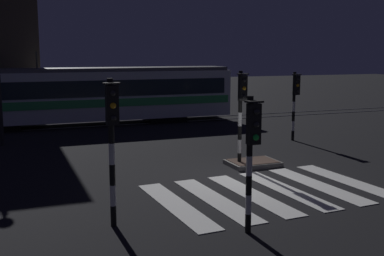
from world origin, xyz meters
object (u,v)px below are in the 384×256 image
(traffic_light_corner_far_right, at_px, (295,96))
(traffic_light_median_centre, at_px, (241,104))
(traffic_light_corner_near_left, at_px, (112,131))
(tram, at_px, (86,95))
(traffic_light_kerb_mid_left, at_px, (252,145))

(traffic_light_corner_far_right, xyz_separation_m, traffic_light_median_centre, (-4.71, -3.74, 0.16))
(traffic_light_corner_near_left, xyz_separation_m, traffic_light_median_centre, (5.54, 4.32, -0.04))
(traffic_light_corner_far_right, bearing_deg, traffic_light_corner_near_left, -141.82)
(traffic_light_median_centre, bearing_deg, tram, 106.40)
(traffic_light_corner_near_left, bearing_deg, traffic_light_corner_far_right, 38.18)
(traffic_light_corner_near_left, height_order, traffic_light_corner_far_right, traffic_light_corner_near_left)
(traffic_light_corner_near_left, relative_size, traffic_light_kerb_mid_left, 1.12)
(traffic_light_corner_far_right, height_order, traffic_light_kerb_mid_left, traffic_light_corner_far_right)
(traffic_light_kerb_mid_left, relative_size, tram, 0.18)
(traffic_light_corner_far_right, relative_size, tram, 0.19)
(traffic_light_median_centre, bearing_deg, traffic_light_corner_near_left, -142.05)
(traffic_light_corner_near_left, relative_size, tram, 0.21)
(traffic_light_kerb_mid_left, bearing_deg, traffic_light_median_centre, 64.86)
(tram, bearing_deg, traffic_light_kerb_mid_left, -87.36)
(traffic_light_corner_near_left, bearing_deg, tram, 83.25)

